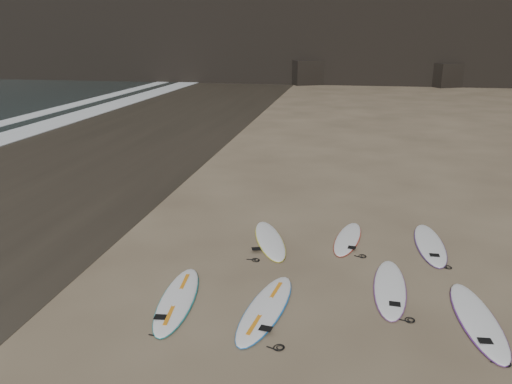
% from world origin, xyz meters
% --- Properties ---
extents(ground, '(240.00, 240.00, 0.00)m').
position_xyz_m(ground, '(0.00, 0.00, 0.00)').
color(ground, '#897559').
rests_on(ground, ground).
extents(wet_sand, '(12.00, 200.00, 0.01)m').
position_xyz_m(wet_sand, '(-13.00, 10.00, 0.00)').
color(wet_sand, '#383026').
rests_on(wet_sand, ground).
extents(surfboard_0, '(0.92, 2.76, 0.10)m').
position_xyz_m(surfboard_0, '(-4.49, -0.80, 0.05)').
color(surfboard_0, white).
rests_on(surfboard_0, ground).
extents(surfboard_1, '(1.08, 2.82, 0.10)m').
position_xyz_m(surfboard_1, '(-2.69, -0.82, 0.05)').
color(surfboard_1, white).
rests_on(surfboard_1, ground).
extents(surfboard_2, '(0.77, 2.68, 0.10)m').
position_xyz_m(surfboard_2, '(-0.26, 0.45, 0.05)').
color(surfboard_2, white).
rests_on(surfboard_2, ground).
extents(surfboard_3, '(0.86, 2.82, 0.10)m').
position_xyz_m(surfboard_3, '(1.26, -0.50, 0.05)').
color(surfboard_3, white).
rests_on(surfboard_3, ground).
extents(surfboard_5, '(1.43, 2.70, 0.09)m').
position_xyz_m(surfboard_5, '(-3.13, 2.50, 0.05)').
color(surfboard_5, white).
rests_on(surfboard_5, ground).
extents(surfboard_6, '(0.93, 2.41, 0.08)m').
position_xyz_m(surfboard_6, '(-1.15, 2.98, 0.04)').
color(surfboard_6, white).
rests_on(surfboard_6, ground).
extents(surfboard_7, '(0.68, 2.74, 0.10)m').
position_xyz_m(surfboard_7, '(0.90, 2.96, 0.05)').
color(surfboard_7, white).
rests_on(surfboard_7, ground).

